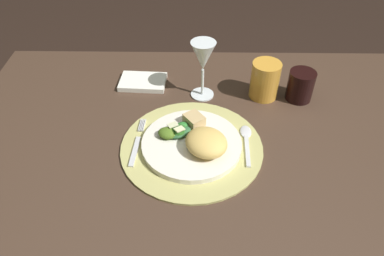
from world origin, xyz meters
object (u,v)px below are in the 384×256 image
(fork, at_px, (137,144))
(amber_tumbler, at_px, (265,80))
(wine_glass, at_px, (203,58))
(dark_tumbler, at_px, (300,86))
(dinner_plate, at_px, (192,144))
(dining_table, at_px, (216,176))
(spoon, at_px, (246,138))
(napkin, at_px, (143,82))

(fork, height_order, amber_tumbler, amber_tumbler)
(fork, bearing_deg, wine_glass, 52.94)
(fork, distance_m, dark_tumbler, 0.48)
(dinner_plate, bearing_deg, dining_table, 31.47)
(wine_glass, bearing_deg, dining_table, -76.82)
(dining_table, height_order, dark_tumbler, dark_tumbler)
(dining_table, xyz_separation_m, dinner_plate, (-0.07, -0.04, 0.17))
(dark_tumbler, bearing_deg, dinner_plate, -145.60)
(wine_glass, bearing_deg, spoon, -60.02)
(spoon, relative_size, amber_tumbler, 1.35)
(napkin, relative_size, wine_glass, 0.80)
(dinner_plate, xyz_separation_m, napkin, (-0.15, 0.27, -0.01))
(dining_table, xyz_separation_m, amber_tumbler, (0.13, 0.17, 0.20))
(napkin, height_order, amber_tumbler, amber_tumbler)
(dining_table, relative_size, fork, 8.10)
(dining_table, height_order, fork, fork)
(dining_table, bearing_deg, spoon, -10.91)
(spoon, xyz_separation_m, wine_glass, (-0.11, 0.19, 0.11))
(dining_table, distance_m, dinner_plate, 0.18)
(dining_table, relative_size, dinner_plate, 5.56)
(fork, relative_size, amber_tumbler, 1.56)
(dinner_plate, height_order, dark_tumbler, dark_tumbler)
(dinner_plate, bearing_deg, napkin, 119.12)
(amber_tumbler, distance_m, dark_tumbler, 0.10)
(fork, distance_m, napkin, 0.27)
(dinner_plate, relative_size, dark_tumbler, 2.80)
(amber_tumbler, bearing_deg, dinner_plate, -132.91)
(dinner_plate, xyz_separation_m, wine_glass, (0.03, 0.22, 0.11))
(spoon, relative_size, dark_tumbler, 1.66)
(spoon, distance_m, napkin, 0.37)
(dinner_plate, relative_size, amber_tumbler, 2.28)
(dining_table, xyz_separation_m, wine_glass, (-0.04, 0.17, 0.27))
(spoon, bearing_deg, dark_tumbler, 47.07)
(amber_tumbler, bearing_deg, dark_tumbler, -6.32)
(dark_tumbler, bearing_deg, fork, -154.98)
(napkin, distance_m, dark_tumbler, 0.45)
(amber_tumbler, bearing_deg, wine_glass, 179.92)
(napkin, distance_m, amber_tumbler, 0.36)
(spoon, relative_size, wine_glass, 0.85)
(spoon, height_order, dark_tumbler, dark_tumbler)
(fork, xyz_separation_m, dark_tumbler, (0.43, 0.20, 0.03))
(spoon, relative_size, napkin, 1.06)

